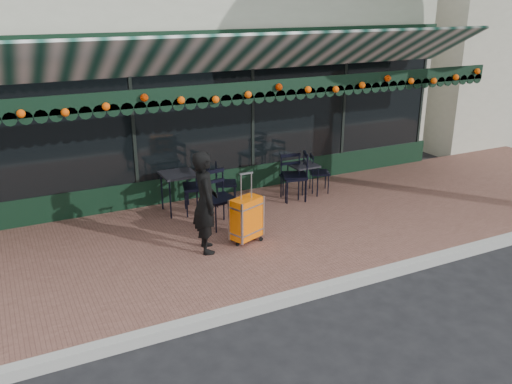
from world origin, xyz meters
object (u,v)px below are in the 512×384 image
chair_a_front (293,178)px  suitcase (246,219)px  cafe_table_a (303,167)px  chair_b_left (196,187)px  chair_b_right (226,184)px  cafe_table_b (178,177)px  chair_b_front (220,199)px  chair_a_right (319,173)px  woman (205,202)px  chair_a_left (295,176)px

chair_a_front → suitcase: bearing=-130.5°
cafe_table_a → chair_b_left: 2.23m
suitcase → chair_b_right: bearing=55.8°
suitcase → cafe_table_b: bearing=85.8°
chair_a_front → chair_b_front: chair_b_front is taller
chair_a_front → chair_b_left: (-1.92, 0.21, 0.04)m
suitcase → chair_b_front: bearing=79.3°
chair_a_right → chair_b_left: (-2.65, 0.03, 0.10)m
cafe_table_b → cafe_table_a: bearing=-5.7°
chair_b_front → cafe_table_a: bearing=10.4°
chair_b_left → chair_b_right: size_ratio=1.20×
chair_b_left → suitcase: bearing=24.9°
chair_b_right → chair_a_right: bearing=-74.4°
cafe_table_a → cafe_table_b: (-2.50, 0.25, 0.09)m
chair_a_right → cafe_table_b: bearing=108.7°
woman → chair_a_right: woman is taller
cafe_table_a → chair_a_left: bearing=-153.5°
chair_b_left → cafe_table_b: bearing=-110.2°
chair_a_front → chair_b_front: size_ratio=0.91×
suitcase → chair_b_front: 0.78m
chair_a_right → chair_b_front: (-2.52, -0.76, 0.10)m
chair_a_front → chair_a_left: bearing=34.3°
chair_b_front → suitcase: bearing=-87.6°
chair_b_front → chair_b_right: bearing=52.3°
cafe_table_a → chair_a_front: 0.36m
suitcase → chair_b_right: size_ratio=1.41×
chair_a_front → chair_b_front: bearing=-151.7°
woman → chair_b_right: woman is taller
woman → suitcase: (0.70, 0.02, -0.42)m
chair_a_left → cafe_table_b: bearing=-77.9°
chair_a_front → chair_b_left: size_ratio=0.92×
woman → chair_a_left: 2.77m
woman → suitcase: bearing=-77.7°
cafe_table_b → chair_b_left: 0.38m
woman → chair_a_right: bearing=-52.8°
cafe_table_b → chair_b_front: 1.07m
suitcase → chair_a_right: (2.37, 1.51, 0.00)m
chair_a_front → chair_b_left: bearing=-175.7°
suitcase → chair_b_front: (-0.15, 0.76, 0.11)m
woman → suitcase: woman is taller
cafe_table_b → chair_a_left: (2.24, -0.38, -0.19)m
cafe_table_b → chair_a_right: (2.92, -0.22, -0.28)m
woman → chair_b_right: size_ratio=1.95×
chair_b_left → woman: bearing=-0.6°
woman → chair_b_front: bearing=-24.9°
chair_a_right → chair_b_right: 2.00m
suitcase → chair_a_right: 2.81m
cafe_table_a → suitcase: bearing=-142.8°
cafe_table_a → chair_a_front: size_ratio=0.71×
chair_b_right → chair_b_left: bearing=124.1°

